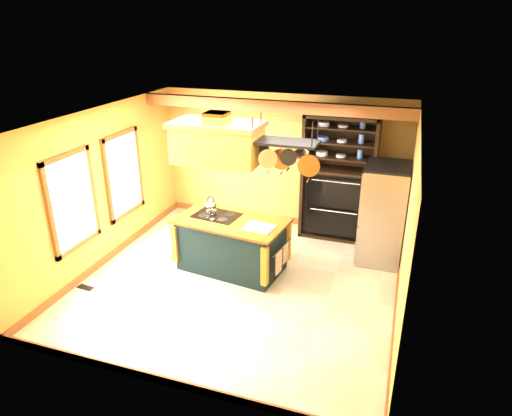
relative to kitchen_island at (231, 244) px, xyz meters
The scene contains 15 objects.
floor 0.64m from the kitchen_island, 49.61° to the right, with size 5.00×5.00×0.00m, color beige.
ceiling 2.27m from the kitchen_island, 49.61° to the right, with size 5.00×5.00×0.00m, color white.
wall_back 2.36m from the kitchen_island, 82.67° to the left, with size 5.00×0.02×2.70m, color #B88F43.
wall_front 2.98m from the kitchen_island, 84.36° to the right, with size 5.00×0.02×2.70m, color #B88F43.
wall_left 2.41m from the kitchen_island, behind, with size 0.02×5.00×2.70m, color #B88F43.
wall_right 2.93m from the kitchen_island, ahead, with size 0.02×5.00×2.70m, color #B88F43.
ceiling_beam 2.54m from the kitchen_island, 78.49° to the left, with size 5.00×0.15×0.20m, color brown.
window_near 2.63m from the kitchen_island, 152.70° to the right, with size 0.06×1.06×1.56m.
window_far 2.39m from the kitchen_island, behind, with size 0.06×1.06×1.56m.
kitchen_island is the anchor object (origin of this frame).
range_hood 1.79m from the kitchen_island, behind, with size 1.43×0.81×0.80m.
pot_rack 1.95m from the kitchen_island, ahead, with size 1.09×0.49×0.85m.
refrigerator 2.68m from the kitchen_island, 25.86° to the left, with size 0.75×0.89×1.73m.
hutch 2.46m from the kitchen_island, 52.23° to the left, with size 1.37×0.62×2.42m.
floor_register 2.47m from the kitchen_island, 146.30° to the right, with size 0.28×0.12×0.01m, color black.
Camera 1 is at (2.32, -6.12, 4.04)m, focal length 32.00 mm.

